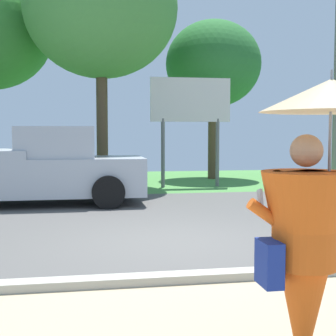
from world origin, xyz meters
name	(u,v)px	position (x,y,z in m)	size (l,w,h in m)	color
ground_plane	(151,214)	(0.00, 2.95, -0.05)	(40.00, 22.00, 0.20)	#565451
monk_pedestrian	(310,225)	(0.12, -4.27, 1.08)	(1.05, 0.96, 2.13)	#E55B19
pickup_truck	(37,168)	(-2.58, 4.53, 0.87)	(5.20, 2.28, 1.88)	#ADB2BA
roadside_billboard	(191,108)	(1.91, 7.63, 2.55)	(2.60, 0.12, 3.50)	slate
tree_right_mid	(101,8)	(-0.90, 7.99, 5.64)	(4.82, 4.82, 7.85)	brown
tree_right_far	(213,65)	(3.34, 10.21, 4.31)	(3.58, 3.58, 5.97)	brown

